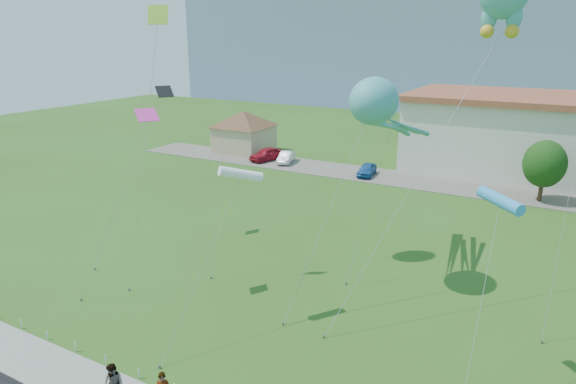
{
  "coord_description": "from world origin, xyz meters",
  "views": [
    {
      "loc": [
        11.7,
        -14.44,
        14.12
      ],
      "look_at": [
        -0.89,
        8.0,
        6.19
      ],
      "focal_mm": 32.0,
      "sensor_mm": 36.0,
      "label": 1
    }
  ],
  "objects": [
    {
      "name": "ground",
      "position": [
        0.0,
        0.0,
        0.0
      ],
      "size": [
        160.0,
        160.0,
        0.0
      ],
      "primitive_type": "plane",
      "color": "#2F5016",
      "rests_on": "ground"
    },
    {
      "name": "parking_strip",
      "position": [
        0.0,
        35.0,
        0.03
      ],
      "size": [
        70.0,
        6.0,
        0.06
      ],
      "primitive_type": "cube",
      "color": "#59544C",
      "rests_on": "ground"
    },
    {
      "name": "hill_ridge",
      "position": [
        0.0,
        120.0,
        12.5
      ],
      "size": [
        160.0,
        50.0,
        25.0
      ],
      "primitive_type": "cube",
      "color": "slate",
      "rests_on": "ground"
    },
    {
      "name": "pavilion",
      "position": [
        -24.0,
        38.0,
        3.02
      ],
      "size": [
        9.2,
        9.2,
        5.0
      ],
      "color": "tan",
      "rests_on": "ground"
    },
    {
      "name": "tree_near",
      "position": [
        10.0,
        34.0,
        3.39
      ],
      "size": [
        3.6,
        3.6,
        5.47
      ],
      "color": "#3F2B19",
      "rests_on": "ground"
    },
    {
      "name": "parked_car_red",
      "position": [
        -18.93,
        35.1,
        0.81
      ],
      "size": [
        2.98,
        4.74,
        1.5
      ],
      "primitive_type": "imported",
      "rotation": [
        0.0,
        0.0,
        -0.3
      ],
      "color": "maroon",
      "rests_on": "parking_strip"
    },
    {
      "name": "parked_car_silver",
      "position": [
        -16.42,
        35.26,
        0.7
      ],
      "size": [
        2.32,
        4.07,
        1.27
      ],
      "primitive_type": "imported",
      "rotation": [
        0.0,
        0.0,
        0.27
      ],
      "color": "silver",
      "rests_on": "parking_strip"
    },
    {
      "name": "parked_car_blue",
      "position": [
        -6.35,
        34.48,
        0.7
      ],
      "size": [
        1.96,
        3.9,
        1.27
      ],
      "primitive_type": "imported",
      "rotation": [
        0.0,
        0.0,
        0.12
      ],
      "color": "#1B5298",
      "rests_on": "parking_strip"
    },
    {
      "name": "octopus_kite",
      "position": [
        2.04,
        13.77,
        9.82
      ],
      "size": [
        3.11,
        14.17,
        11.95
      ],
      "color": "teal",
      "rests_on": "ground"
    },
    {
      "name": "small_kite_pink",
      "position": [
        -8.42,
        5.24,
        8.97
      ],
      "size": [
        3.24,
        4.26,
        10.46
      ],
      "color": "#E031A0",
      "rests_on": "ground"
    },
    {
      "name": "small_kite_yellow",
      "position": [
        -8.98,
        7.39,
        13.2
      ],
      "size": [
        1.29,
        4.34,
        15.57
      ],
      "color": "#A9DB33",
      "rests_on": "ground"
    },
    {
      "name": "small_kite_white",
      "position": [
        -2.21,
        5.55,
        7.49
      ],
      "size": [
        0.81,
        7.12,
        7.99
      ],
      "color": "white",
      "rests_on": "ground"
    },
    {
      "name": "small_kite_cyan",
      "position": [
        9.6,
        6.36,
        7.8
      ],
      "size": [
        0.5,
        6.25,
        8.29
      ],
      "color": "#2F93D5",
      "rests_on": "ground"
    },
    {
      "name": "small_kite_black",
      "position": [
        -13.5,
        12.03,
        9.11
      ],
      "size": [
        1.29,
        8.48,
        10.73
      ],
      "color": "black",
      "rests_on": "ground"
    }
  ]
}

